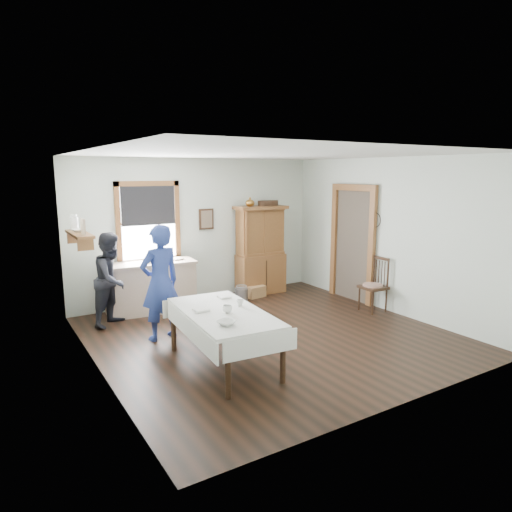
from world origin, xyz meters
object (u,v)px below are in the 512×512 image
wicker_basket (255,291)px  spindle_chair (373,285)px  china_hutch (261,250)px  dining_table (224,339)px  pail (241,295)px  figure_dark (113,282)px  work_counter (151,287)px  woman_blue (160,287)px

wicker_basket → spindle_chair: bearing=-55.7°
china_hutch → dining_table: (-2.33, -2.81, -0.52)m
pail → dining_table: bearing=-124.2°
figure_dark → pail: bearing=-38.3°
china_hutch → figure_dark: size_ratio=1.27×
work_counter → figure_dark: bearing=-149.9°
dining_table → figure_dark: (-0.76, 2.38, 0.34)m
china_hutch → dining_table: 3.69m
pail → figure_dark: size_ratio=0.19×
wicker_basket → woman_blue: 2.77m
china_hutch → woman_blue: (-2.66, -1.47, -0.10)m
spindle_chair → figure_dark: (-4.11, 1.69, 0.21)m
spindle_chair → pail: spindle_chair is taller
spindle_chair → woman_blue: woman_blue is taller
dining_table → spindle_chair: size_ratio=1.87×
dining_table → wicker_basket: (2.05, 2.58, -0.25)m
dining_table → spindle_chair: bearing=11.6°
woman_blue → figure_dark: woman_blue is taller
wicker_basket → figure_dark: bearing=-175.8°
china_hutch → figure_dark: china_hutch is taller
china_hutch → pail: 1.09m
pail → woman_blue: (-1.98, -1.07, 0.66)m
woman_blue → china_hutch: bearing=-161.4°
china_hutch → spindle_chair: (1.02, -2.13, -0.40)m
china_hutch → pail: china_hutch is taller
dining_table → pail: dining_table is taller
work_counter → dining_table: 2.73m
figure_dark → dining_table: bearing=-111.5°
spindle_chair → china_hutch: bearing=118.4°
china_hutch → work_counter: bearing=-174.8°
pail → figure_dark: 2.47m
work_counter → china_hutch: 2.39m
spindle_chair → pail: size_ratio=3.60×
work_counter → woman_blue: woman_blue is taller
woman_blue → figure_dark: bearing=-77.8°
dining_table → spindle_chair: (3.34, 0.68, 0.12)m
woman_blue → figure_dark: 1.12m
woman_blue → work_counter: bearing=-113.1°
woman_blue → figure_dark: (-0.43, 1.03, -0.09)m
pail → woman_blue: bearing=-151.4°
work_counter → dining_table: work_counter is taller
work_counter → figure_dark: (-0.74, -0.35, 0.25)m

